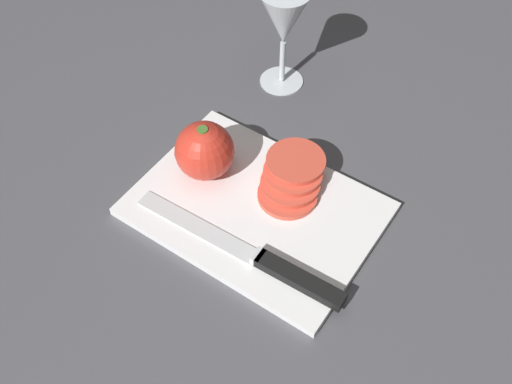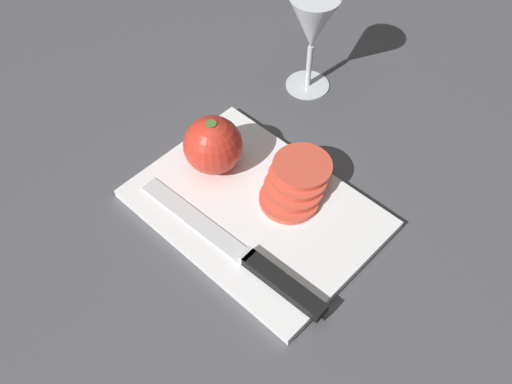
{
  "view_description": "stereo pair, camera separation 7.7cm",
  "coord_description": "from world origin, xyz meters",
  "views": [
    {
      "loc": [
        0.31,
        -0.4,
        0.65
      ],
      "look_at": [
        0.04,
        0.0,
        0.04
      ],
      "focal_mm": 42.0,
      "sensor_mm": 36.0,
      "label": 1
    },
    {
      "loc": [
        0.37,
        -0.35,
        0.65
      ],
      "look_at": [
        0.04,
        0.0,
        0.04
      ],
      "focal_mm": 42.0,
      "sensor_mm": 36.0,
      "label": 2
    }
  ],
  "objects": [
    {
      "name": "tomato_slice_stack_near",
      "position": [
        0.06,
        0.06,
        0.03
      ],
      "size": [
        0.1,
        0.12,
        0.03
      ],
      "color": "#DB4C38",
      "rests_on": "cutting_board"
    },
    {
      "name": "cutting_board",
      "position": [
        0.04,
        0.0,
        0.01
      ],
      "size": [
        0.32,
        0.23,
        0.01
      ],
      "color": "white",
      "rests_on": "ground_plane"
    },
    {
      "name": "knife",
      "position": [
        0.12,
        -0.07,
        0.02
      ],
      "size": [
        0.3,
        0.03,
        0.01
      ],
      "rotation": [
        0.0,
        0.0,
        3.17
      ],
      "color": "silver",
      "rests_on": "cutting_board"
    },
    {
      "name": "wine_glass",
      "position": [
        -0.07,
        0.24,
        0.11
      ],
      "size": [
        0.08,
        0.08,
        0.16
      ],
      "color": "silver",
      "rests_on": "ground_plane"
    },
    {
      "name": "whole_tomato",
      "position": [
        -0.05,
        0.01,
        0.05
      ],
      "size": [
        0.08,
        0.08,
        0.08
      ],
      "color": "red",
      "rests_on": "cutting_board"
    },
    {
      "name": "ground_plane",
      "position": [
        0.0,
        0.0,
        0.0
      ],
      "size": [
        3.0,
        3.0,
        0.0
      ],
      "primitive_type": "plane",
      "color": "#4C4C51"
    }
  ]
}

